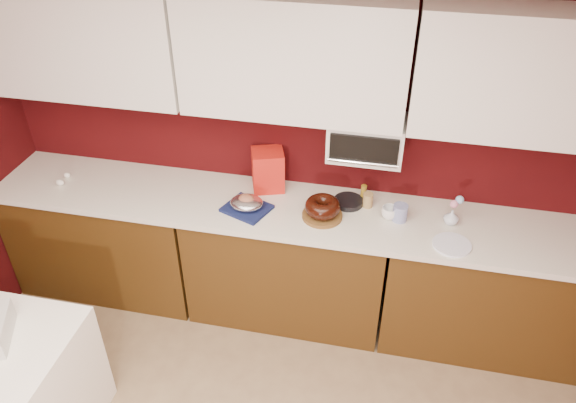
% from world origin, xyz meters
% --- Properties ---
extents(ceiling, '(4.00, 4.50, 0.02)m').
position_xyz_m(ceiling, '(0.00, 0.00, 2.50)').
color(ceiling, white).
rests_on(ceiling, wall_back).
extents(wall_back, '(4.00, 0.02, 2.50)m').
position_xyz_m(wall_back, '(0.00, 2.25, 1.25)').
color(wall_back, '#3C0809').
rests_on(wall_back, floor).
extents(base_cabinet_left, '(1.31, 0.58, 0.86)m').
position_xyz_m(base_cabinet_left, '(-1.33, 1.94, 0.43)').
color(base_cabinet_left, '#442A0D').
rests_on(base_cabinet_left, floor).
extents(base_cabinet_center, '(1.31, 0.58, 0.86)m').
position_xyz_m(base_cabinet_center, '(0.00, 1.94, 0.43)').
color(base_cabinet_center, '#442A0D').
rests_on(base_cabinet_center, floor).
extents(base_cabinet_right, '(1.31, 0.58, 0.86)m').
position_xyz_m(base_cabinet_right, '(1.33, 1.94, 0.43)').
color(base_cabinet_right, '#442A0D').
rests_on(base_cabinet_right, floor).
extents(countertop, '(4.00, 0.62, 0.04)m').
position_xyz_m(countertop, '(0.00, 1.94, 0.88)').
color(countertop, silver).
rests_on(countertop, base_cabinet_center).
extents(upper_cabinet_left, '(1.31, 0.33, 0.70)m').
position_xyz_m(upper_cabinet_left, '(-1.33, 2.08, 1.85)').
color(upper_cabinet_left, white).
rests_on(upper_cabinet_left, wall_back).
extents(upper_cabinet_center, '(1.31, 0.33, 0.70)m').
position_xyz_m(upper_cabinet_center, '(0.00, 2.08, 1.85)').
color(upper_cabinet_center, white).
rests_on(upper_cabinet_center, wall_back).
extents(upper_cabinet_right, '(1.31, 0.33, 0.70)m').
position_xyz_m(upper_cabinet_right, '(1.33, 2.08, 1.85)').
color(upper_cabinet_right, white).
rests_on(upper_cabinet_right, wall_back).
extents(toaster_oven, '(0.45, 0.30, 0.25)m').
position_xyz_m(toaster_oven, '(0.45, 2.10, 1.38)').
color(toaster_oven, white).
rests_on(toaster_oven, upper_cabinet_center).
extents(toaster_oven_door, '(0.40, 0.02, 0.18)m').
position_xyz_m(toaster_oven_door, '(0.45, 1.94, 1.38)').
color(toaster_oven_door, black).
rests_on(toaster_oven_door, toaster_oven).
extents(toaster_oven_handle, '(0.42, 0.02, 0.02)m').
position_xyz_m(toaster_oven_handle, '(0.45, 1.93, 1.30)').
color(toaster_oven_handle, silver).
rests_on(toaster_oven_handle, toaster_oven).
extents(cake_base, '(0.32, 0.32, 0.02)m').
position_xyz_m(cake_base, '(0.23, 1.89, 0.91)').
color(cake_base, brown).
rests_on(cake_base, countertop).
extents(bundt_cake, '(0.27, 0.27, 0.09)m').
position_xyz_m(bundt_cake, '(0.23, 1.89, 0.98)').
color(bundt_cake, black).
rests_on(bundt_cake, cake_base).
extents(navy_towel, '(0.34, 0.32, 0.02)m').
position_xyz_m(navy_towel, '(-0.25, 1.86, 0.91)').
color(navy_towel, '#131B47').
rests_on(navy_towel, countertop).
extents(foil_ham_nest, '(0.23, 0.20, 0.08)m').
position_xyz_m(foil_ham_nest, '(-0.25, 1.86, 0.96)').
color(foil_ham_nest, silver).
rests_on(foil_ham_nest, navy_towel).
extents(roasted_ham, '(0.11, 0.09, 0.07)m').
position_xyz_m(roasted_ham, '(-0.25, 1.86, 0.98)').
color(roasted_ham, '#A16349').
rests_on(roasted_ham, foil_ham_nest).
extents(pandoro_box, '(0.25, 0.24, 0.28)m').
position_xyz_m(pandoro_box, '(-0.18, 2.14, 1.04)').
color(pandoro_box, '#AD0B1A').
rests_on(pandoro_box, countertop).
extents(dark_pan, '(0.24, 0.24, 0.03)m').
position_xyz_m(dark_pan, '(0.37, 2.06, 0.92)').
color(dark_pan, black).
rests_on(dark_pan, countertop).
extents(coffee_mug, '(0.12, 0.12, 0.10)m').
position_xyz_m(coffee_mug, '(0.64, 1.97, 0.95)').
color(coffee_mug, white).
rests_on(coffee_mug, countertop).
extents(blue_jar, '(0.12, 0.12, 0.11)m').
position_xyz_m(blue_jar, '(0.71, 1.96, 0.95)').
color(blue_jar, navy).
rests_on(blue_jar, countertop).
extents(flower_vase, '(0.10, 0.10, 0.11)m').
position_xyz_m(flower_vase, '(1.02, 1.99, 0.96)').
color(flower_vase, silver).
rests_on(flower_vase, countertop).
extents(flower_pink, '(0.05, 0.05, 0.05)m').
position_xyz_m(flower_pink, '(1.02, 1.99, 1.05)').
color(flower_pink, pink).
rests_on(flower_pink, flower_vase).
extents(flower_blue, '(0.05, 0.05, 0.05)m').
position_xyz_m(flower_blue, '(1.05, 2.01, 1.07)').
color(flower_blue, '#90BFE6').
rests_on(flower_blue, flower_vase).
extents(china_plate, '(0.29, 0.29, 0.01)m').
position_xyz_m(china_plate, '(1.02, 1.77, 0.91)').
color(china_plate, white).
rests_on(china_plate, countertop).
extents(amber_bottle, '(0.04, 0.04, 0.11)m').
position_xyz_m(amber_bottle, '(0.46, 2.13, 0.96)').
color(amber_bottle, olive).
rests_on(amber_bottle, countertop).
extents(paper_cup, '(0.07, 0.07, 0.10)m').
position_xyz_m(paper_cup, '(0.50, 2.06, 0.95)').
color(paper_cup, olive).
rests_on(paper_cup, countertop).
extents(egg_left, '(0.06, 0.05, 0.05)m').
position_xyz_m(egg_left, '(-1.57, 1.87, 0.92)').
color(egg_left, white).
rests_on(egg_left, countertop).
extents(egg_right, '(0.06, 0.05, 0.04)m').
position_xyz_m(egg_right, '(-1.58, 1.97, 0.92)').
color(egg_right, white).
rests_on(egg_right, countertop).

